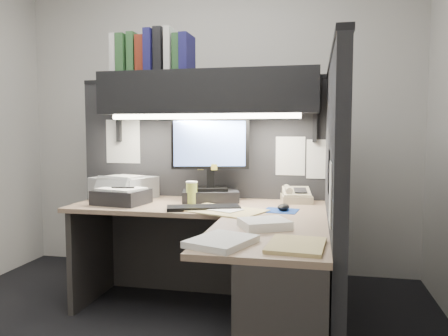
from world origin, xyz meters
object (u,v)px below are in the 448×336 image
at_px(overhead_shelf, 208,93).
at_px(monitor, 210,168).
at_px(desk, 229,275).
at_px(coffee_cup, 192,193).
at_px(notebook_stack, 122,197).
at_px(keyboard, 203,208).
at_px(printer, 124,188).
at_px(telephone, 296,196).

xyz_separation_m(overhead_shelf, monitor, (0.02, -0.03, -0.53)).
height_order(desk, overhead_shelf, overhead_shelf).
distance_m(coffee_cup, notebook_stack, 0.48).
distance_m(monitor, keyboard, 0.40).
distance_m(desk, coffee_cup, 0.79).
distance_m(monitor, printer, 0.68).
bearing_deg(desk, keyboard, 122.29).
xyz_separation_m(overhead_shelf, notebook_stack, (-0.55, -0.28, -0.72)).
xyz_separation_m(monitor, coffee_cup, (-0.10, -0.12, -0.16)).
height_order(keyboard, notebook_stack, notebook_stack).
distance_m(telephone, printer, 1.27).
distance_m(desk, printer, 1.24).
xyz_separation_m(desk, telephone, (0.33, 0.80, 0.33)).
height_order(overhead_shelf, printer, overhead_shelf).
height_order(desk, notebook_stack, notebook_stack).
distance_m(monitor, coffee_cup, 0.23).
xyz_separation_m(monitor, notebook_stack, (-0.57, -0.24, -0.19)).
relative_size(monitor, notebook_stack, 1.80).
xyz_separation_m(coffee_cup, printer, (-0.56, 0.12, 0.01)).
bearing_deg(coffee_cup, printer, 167.41).
bearing_deg(notebook_stack, printer, 110.83).
bearing_deg(printer, overhead_shelf, 19.57).
distance_m(overhead_shelf, monitor, 0.54).
bearing_deg(overhead_shelf, notebook_stack, -153.21).
height_order(overhead_shelf, notebook_stack, overhead_shelf).
bearing_deg(monitor, telephone, -7.26).
distance_m(overhead_shelf, notebook_stack, 0.95).
xyz_separation_m(desk, keyboard, (-0.24, 0.38, 0.30)).
relative_size(printer, notebook_stack, 1.21).
distance_m(desk, overhead_shelf, 1.33).
distance_m(overhead_shelf, printer, 0.94).
height_order(telephone, notebook_stack, notebook_stack).
relative_size(coffee_cup, notebook_stack, 0.44).
relative_size(monitor, keyboard, 1.28).
xyz_separation_m(desk, monitor, (-0.28, 0.72, 0.52)).
height_order(desk, keyboard, keyboard).
relative_size(desk, coffee_cup, 11.83).
xyz_separation_m(desk, coffee_cup, (-0.38, 0.60, 0.36)).
bearing_deg(telephone, printer, 173.79).
bearing_deg(coffee_cup, overhead_shelf, 62.74).
relative_size(overhead_shelf, printer, 3.89).
bearing_deg(notebook_stack, monitor, 22.95).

